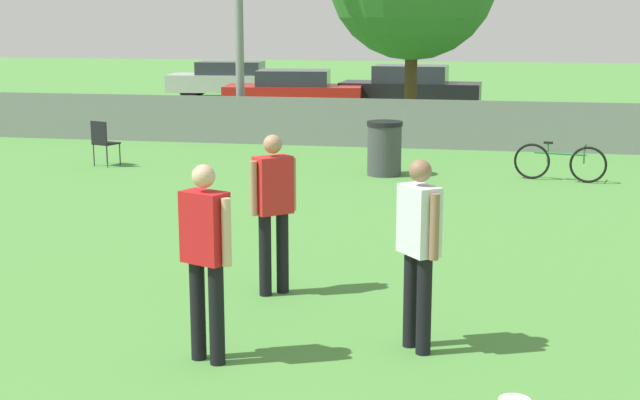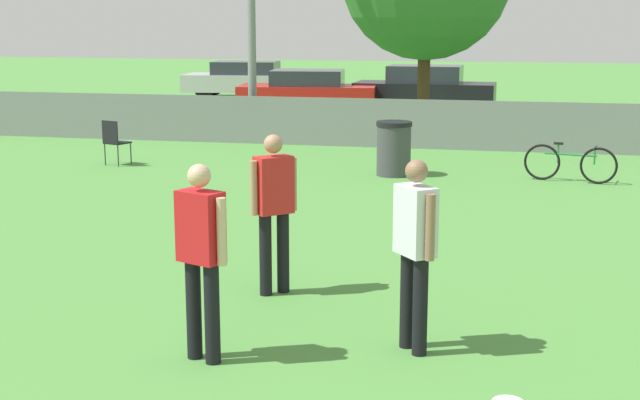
# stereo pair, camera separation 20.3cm
# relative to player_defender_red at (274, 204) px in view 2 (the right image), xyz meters

# --- Properties ---
(fence_backline) EXTENTS (26.42, 0.07, 1.21)m
(fence_backline) POSITION_rel_player_defender_red_xyz_m (0.18, 11.03, -0.42)
(fence_backline) COLOR gray
(fence_backline) RESTS_ON ground_plane
(player_defender_red) EXTENTS (0.43, 0.42, 1.69)m
(player_defender_red) POSITION_rel_player_defender_red_xyz_m (0.00, 0.00, 0.00)
(player_defender_red) COLOR black
(player_defender_red) RESTS_ON ground_plane
(player_thrower_red) EXTENTS (0.50, 0.35, 1.69)m
(player_thrower_red) POSITION_rel_player_defender_red_xyz_m (-0.08, -1.95, 0.00)
(player_thrower_red) COLOR black
(player_thrower_red) RESTS_ON ground_plane
(player_receiver_white) EXTENTS (0.41, 0.44, 1.69)m
(player_receiver_white) POSITION_rel_player_defender_red_xyz_m (1.62, -1.34, 0.00)
(player_receiver_white) COLOR black
(player_receiver_white) RESTS_ON ground_plane
(folding_chair_sideline) EXTENTS (0.51, 0.52, 0.89)m
(folding_chair_sideline) POSITION_rel_player_defender_red_xyz_m (-5.33, 7.43, -0.45)
(folding_chair_sideline) COLOR #333338
(folding_chair_sideline) RESTS_ON ground_plane
(bicycle_sideline) EXTENTS (1.60, 0.50, 0.70)m
(bicycle_sideline) POSITION_rel_player_defender_red_xyz_m (3.37, 7.48, -0.63)
(bicycle_sideline) COLOR black
(bicycle_sideline) RESTS_ON ground_plane
(trash_bin) EXTENTS (0.66, 0.66, 1.00)m
(trash_bin) POSITION_rel_player_defender_red_xyz_m (0.22, 7.47, -0.47)
(trash_bin) COLOR #3F3F44
(trash_bin) RESTS_ON ground_plane
(parked_car_silver) EXTENTS (4.66, 2.27, 1.32)m
(parked_car_silver) POSITION_rel_player_defender_red_xyz_m (-7.42, 22.91, -0.31)
(parked_car_silver) COLOR black
(parked_car_silver) RESTS_ON ground_plane
(parked_car_red) EXTENTS (4.38, 2.30, 1.30)m
(parked_car_red) POSITION_rel_player_defender_red_xyz_m (-3.97, 18.19, -0.33)
(parked_car_red) COLOR black
(parked_car_red) RESTS_ON ground_plane
(parked_car_dark) EXTENTS (4.39, 1.75, 1.42)m
(parked_car_dark) POSITION_rel_player_defender_red_xyz_m (-0.47, 19.41, -0.29)
(parked_car_dark) COLOR black
(parked_car_dark) RESTS_ON ground_plane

